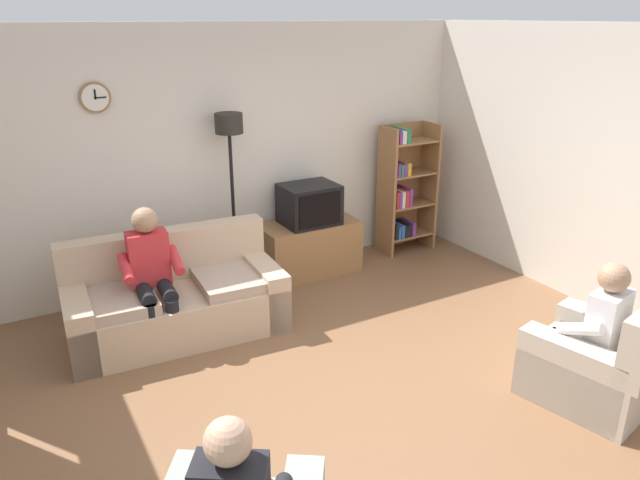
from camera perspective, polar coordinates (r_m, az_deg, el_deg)
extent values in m
plane|color=brown|center=(4.83, 4.19, -14.17)|extent=(12.00, 12.00, 0.00)
cube|color=silver|center=(6.50, -8.68, 7.95)|extent=(6.20, 0.12, 2.70)
cylinder|color=olive|center=(5.97, -20.67, 12.60)|extent=(0.28, 0.03, 0.28)
cylinder|color=white|center=(5.95, -20.65, 12.59)|extent=(0.24, 0.01, 0.24)
cube|color=black|center=(5.94, -20.67, 12.87)|extent=(0.02, 0.01, 0.09)
cube|color=black|center=(5.95, -20.25, 12.64)|extent=(0.11, 0.01, 0.01)
cube|color=silver|center=(6.23, 27.16, 5.34)|extent=(0.12, 5.80, 2.70)
cube|color=tan|center=(5.63, -13.40, -6.83)|extent=(1.95, 0.96, 0.42)
cube|color=tan|center=(5.77, -14.59, -1.34)|extent=(1.91, 0.32, 0.48)
cube|color=tan|center=(5.80, -5.36, -4.69)|extent=(0.27, 0.85, 0.56)
cube|color=tan|center=(5.51, -22.02, -7.65)|extent=(0.27, 0.85, 0.56)
cube|color=tan|center=(5.58, -8.50, -3.75)|extent=(0.64, 0.72, 0.10)
cube|color=tan|center=(5.41, -18.67, -5.52)|extent=(0.64, 0.72, 0.10)
cube|color=olive|center=(6.74, -1.09, -0.72)|extent=(1.10, 0.56, 0.59)
cube|color=black|center=(6.94, -2.12, 0.19)|extent=(1.10, 0.04, 0.03)
cube|color=black|center=(6.55, -1.04, 3.44)|extent=(0.60, 0.48, 0.44)
cube|color=black|center=(6.35, 0.02, 2.87)|extent=(0.50, 0.01, 0.36)
cube|color=olive|center=(7.18, 6.33, 4.53)|extent=(0.04, 0.36, 1.55)
cube|color=olive|center=(7.56, 10.30, 5.15)|extent=(0.04, 0.36, 1.55)
cube|color=olive|center=(7.49, 7.57, 5.17)|extent=(0.64, 0.02, 1.55)
cube|color=olive|center=(7.54, 8.14, 0.60)|extent=(0.60, 0.34, 0.02)
cube|color=black|center=(7.34, 6.71, 1.00)|extent=(0.04, 0.28, 0.19)
cube|color=#2D59A5|center=(7.38, 7.01, 0.94)|extent=(0.04, 0.28, 0.15)
cube|color=#2D59A5|center=(7.41, 7.33, 1.03)|extent=(0.05, 0.28, 0.16)
cube|color=black|center=(7.44, 7.69, 1.05)|extent=(0.04, 0.28, 0.15)
cube|color=black|center=(7.47, 8.01, 1.15)|extent=(0.05, 0.28, 0.16)
cube|color=#72338C|center=(7.50, 8.36, 1.26)|extent=(0.05, 0.28, 0.17)
cube|color=olive|center=(7.42, 8.29, 3.41)|extent=(0.60, 0.34, 0.02)
cube|color=red|center=(7.22, 6.82, 3.95)|extent=(0.03, 0.28, 0.20)
cube|color=#72338C|center=(7.24, 7.07, 3.99)|extent=(0.03, 0.28, 0.20)
cube|color=silver|center=(7.27, 7.37, 4.04)|extent=(0.04, 0.28, 0.20)
cube|color=red|center=(7.30, 7.71, 4.10)|extent=(0.05, 0.28, 0.20)
cube|color=#72338C|center=(7.33, 8.05, 4.22)|extent=(0.04, 0.28, 0.22)
cube|color=olive|center=(7.31, 8.44, 6.31)|extent=(0.60, 0.34, 0.02)
cube|color=#72338C|center=(7.13, 6.96, 6.75)|extent=(0.04, 0.28, 0.16)
cube|color=#267F4C|center=(7.15, 7.26, 6.75)|extent=(0.04, 0.28, 0.15)
cube|color=#72338C|center=(7.18, 7.55, 6.83)|extent=(0.04, 0.28, 0.16)
cube|color=gold|center=(7.21, 7.89, 6.86)|extent=(0.05, 0.28, 0.15)
cube|color=olive|center=(7.23, 8.60, 9.29)|extent=(0.60, 0.34, 0.02)
cube|color=#72338C|center=(7.04, 7.09, 9.86)|extent=(0.03, 0.28, 0.17)
cube|color=silver|center=(7.07, 7.43, 9.81)|extent=(0.06, 0.28, 0.15)
cube|color=#267F4C|center=(7.11, 7.84, 9.90)|extent=(0.05, 0.28, 0.16)
cylinder|color=black|center=(6.61, -7.89, -4.02)|extent=(0.28, 0.28, 0.03)
cylinder|color=black|center=(6.31, -8.26, 2.88)|extent=(0.04, 0.04, 1.70)
cylinder|color=black|center=(6.10, -8.70, 10.96)|extent=(0.28, 0.28, 0.20)
cube|color=#BCAD99|center=(5.10, 24.39, -11.48)|extent=(0.97, 1.00, 0.40)
cube|color=#BCAD99|center=(4.82, 22.83, -12.05)|extent=(0.38, 0.82, 0.56)
cube|color=#BCAD99|center=(5.32, 25.66, -9.34)|extent=(0.38, 0.82, 0.56)
cube|color=red|center=(5.40, -16.04, -1.65)|extent=(0.35, 0.22, 0.48)
sphere|color=#A37A5B|center=(5.27, -16.39, 1.83)|extent=(0.22, 0.22, 0.22)
cylinder|color=black|center=(5.33, -14.45, -4.59)|extent=(0.15, 0.39, 0.13)
cylinder|color=black|center=(5.31, -16.35, -4.91)|extent=(0.15, 0.39, 0.13)
cylinder|color=black|center=(5.29, -13.74, -8.14)|extent=(0.12, 0.12, 0.52)
cylinder|color=black|center=(5.26, -15.66, -8.49)|extent=(0.12, 0.12, 0.52)
cylinder|color=red|center=(5.35, -13.62, -1.86)|extent=(0.11, 0.34, 0.20)
cylinder|color=red|center=(5.29, -18.04, -2.59)|extent=(0.11, 0.34, 0.20)
sphere|color=tan|center=(2.79, -8.80, -18.46)|extent=(0.22, 0.22, 0.22)
cube|color=silver|center=(4.87, 25.72, -7.04)|extent=(0.38, 0.27, 0.48)
sphere|color=#A37A5B|center=(4.73, 26.26, -3.24)|extent=(0.22, 0.22, 0.22)
cylinder|color=#4C4742|center=(4.96, 22.86, -9.21)|extent=(0.21, 0.40, 0.13)
cylinder|color=#4C4742|center=(5.11, 23.74, -8.45)|extent=(0.21, 0.40, 0.13)
cylinder|color=#4C4742|center=(5.13, 20.59, -10.67)|extent=(0.13, 0.13, 0.40)
cylinder|color=#4C4742|center=(5.28, 21.51, -9.90)|extent=(0.13, 0.13, 0.40)
cylinder|color=silver|center=(4.73, 23.58, -7.78)|extent=(0.16, 0.34, 0.20)
cylinder|color=silver|center=(5.09, 25.58, -6.09)|extent=(0.16, 0.34, 0.20)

